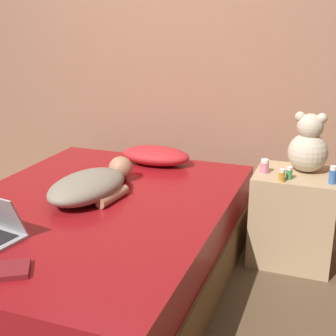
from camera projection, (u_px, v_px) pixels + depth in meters
ground_plane at (95, 280)px, 2.88m from camera, size 12.00×12.00×0.00m
wall_back at (169, 49)px, 3.66m from camera, size 8.00×0.06×2.60m
bed at (93, 243)px, 2.80m from camera, size 1.55×2.10×0.51m
nightstand at (293, 217)px, 3.05m from camera, size 0.51×0.45×0.60m
pillow at (156, 155)px, 3.42m from camera, size 0.51×0.29×0.13m
person_lying at (92, 184)px, 2.81m from camera, size 0.42×0.76×0.16m
teddy_bear at (308, 146)px, 2.94m from camera, size 0.25×0.25×0.38m
bottle_green at (289, 173)px, 2.84m from camera, size 0.04×0.04×0.08m
bottle_pink at (265, 166)px, 2.95m from camera, size 0.05×0.05×0.09m
bottle_amber at (282, 176)px, 2.79m from camera, size 0.04×0.04×0.08m
bottle_blue at (333, 175)px, 2.76m from camera, size 0.04×0.04×0.11m
book at (5, 271)px, 1.98m from camera, size 0.25×0.23×0.02m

